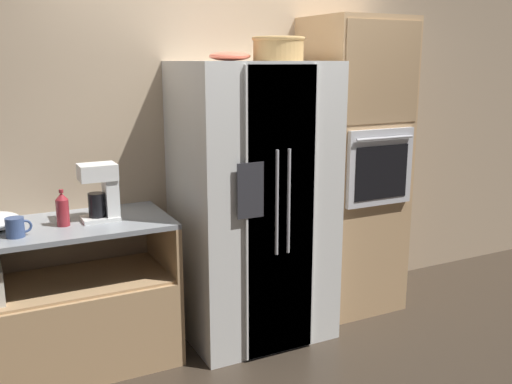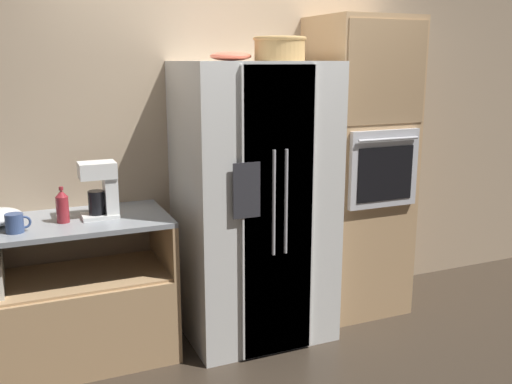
{
  "view_description": "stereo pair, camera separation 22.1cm",
  "coord_description": "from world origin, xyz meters",
  "px_view_note": "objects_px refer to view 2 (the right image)",
  "views": [
    {
      "loc": [
        -1.59,
        -3.22,
        1.84
      ],
      "look_at": [
        0.02,
        -0.02,
        1.01
      ],
      "focal_mm": 40.0,
      "sensor_mm": 36.0,
      "label": 1
    },
    {
      "loc": [
        -1.39,
        -3.31,
        1.84
      ],
      "look_at": [
        0.02,
        -0.02,
        1.01
      ],
      "focal_mm": 40.0,
      "sensor_mm": 36.0,
      "label": 2
    }
  ],
  "objects_px": {
    "wicker_basket": "(280,48)",
    "bottle_tall": "(62,206)",
    "coffee_maker": "(102,187)",
    "mug": "(15,223)",
    "fruit_bowl": "(231,56)",
    "wall_oven": "(358,168)",
    "refrigerator": "(254,202)"
  },
  "relations": [
    {
      "from": "wicker_basket",
      "to": "bottle_tall",
      "type": "height_order",
      "value": "wicker_basket"
    },
    {
      "from": "coffee_maker",
      "to": "mug",
      "type": "bearing_deg",
      "value": -165.22
    },
    {
      "from": "fruit_bowl",
      "to": "mug",
      "type": "bearing_deg",
      "value": -174.4
    },
    {
      "from": "wall_oven",
      "to": "coffee_maker",
      "type": "xyz_separation_m",
      "value": [
        -1.82,
        -0.02,
        0.03
      ]
    },
    {
      "from": "bottle_tall",
      "to": "wall_oven",
      "type": "bearing_deg",
      "value": 1.22
    },
    {
      "from": "wicker_basket",
      "to": "mug",
      "type": "distance_m",
      "value": 1.89
    },
    {
      "from": "refrigerator",
      "to": "fruit_bowl",
      "type": "bearing_deg",
      "value": 156.06
    },
    {
      "from": "bottle_tall",
      "to": "coffee_maker",
      "type": "relative_size",
      "value": 0.63
    },
    {
      "from": "refrigerator",
      "to": "bottle_tall",
      "type": "distance_m",
      "value": 1.21
    },
    {
      "from": "wicker_basket",
      "to": "coffee_maker",
      "type": "distance_m",
      "value": 1.4
    },
    {
      "from": "bottle_tall",
      "to": "mug",
      "type": "height_order",
      "value": "bottle_tall"
    },
    {
      "from": "wall_oven",
      "to": "bottle_tall",
      "type": "bearing_deg",
      "value": -178.78
    },
    {
      "from": "mug",
      "to": "coffee_maker",
      "type": "relative_size",
      "value": 0.4
    },
    {
      "from": "refrigerator",
      "to": "coffee_maker",
      "type": "bearing_deg",
      "value": 176.47
    },
    {
      "from": "wicker_basket",
      "to": "coffee_maker",
      "type": "bearing_deg",
      "value": 175.84
    },
    {
      "from": "bottle_tall",
      "to": "refrigerator",
      "type": "bearing_deg",
      "value": -1.83
    },
    {
      "from": "wicker_basket",
      "to": "bottle_tall",
      "type": "relative_size",
      "value": 1.58
    },
    {
      "from": "fruit_bowl",
      "to": "bottle_tall",
      "type": "distance_m",
      "value": 1.37
    },
    {
      "from": "fruit_bowl",
      "to": "bottle_tall",
      "type": "xyz_separation_m",
      "value": [
        -1.07,
        -0.02,
        -0.86
      ]
    },
    {
      "from": "mug",
      "to": "coffee_maker",
      "type": "xyz_separation_m",
      "value": [
        0.5,
        0.13,
        0.14
      ]
    },
    {
      "from": "refrigerator",
      "to": "bottle_tall",
      "type": "height_order",
      "value": "refrigerator"
    },
    {
      "from": "wall_oven",
      "to": "bottle_tall",
      "type": "xyz_separation_m",
      "value": [
        -2.06,
        -0.04,
        -0.07
      ]
    },
    {
      "from": "coffee_maker",
      "to": "bottle_tall",
      "type": "bearing_deg",
      "value": -174.98
    },
    {
      "from": "fruit_bowl",
      "to": "coffee_maker",
      "type": "bearing_deg",
      "value": 179.92
    },
    {
      "from": "coffee_maker",
      "to": "wicker_basket",
      "type": "bearing_deg",
      "value": -4.16
    },
    {
      "from": "bottle_tall",
      "to": "coffee_maker",
      "type": "bearing_deg",
      "value": 5.02
    },
    {
      "from": "refrigerator",
      "to": "coffee_maker",
      "type": "distance_m",
      "value": 0.98
    },
    {
      "from": "refrigerator",
      "to": "bottle_tall",
      "type": "bearing_deg",
      "value": 178.17
    },
    {
      "from": "bottle_tall",
      "to": "mug",
      "type": "distance_m",
      "value": 0.29
    },
    {
      "from": "bottle_tall",
      "to": "coffee_maker",
      "type": "height_order",
      "value": "coffee_maker"
    },
    {
      "from": "refrigerator",
      "to": "wicker_basket",
      "type": "xyz_separation_m",
      "value": [
        0.17,
        -0.02,
        1.0
      ]
    },
    {
      "from": "refrigerator",
      "to": "wall_oven",
      "type": "xyz_separation_m",
      "value": [
        0.86,
        0.08,
        0.15
      ]
    }
  ]
}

